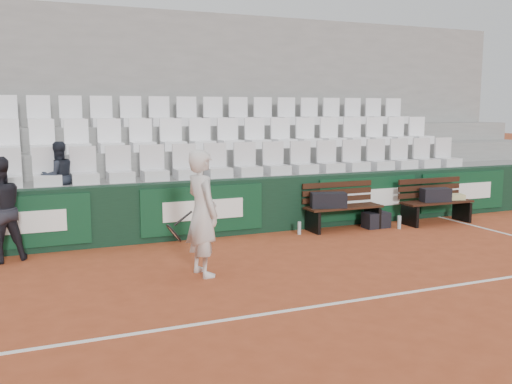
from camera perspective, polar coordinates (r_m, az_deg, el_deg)
name	(u,v)px	position (r m, az deg, el deg)	size (l,w,h in m)	color
ground	(321,306)	(6.76, 6.48, -11.26)	(80.00, 80.00, 0.00)	#A74625
court_baseline	(321,306)	(6.76, 6.48, -11.23)	(18.00, 0.06, 0.01)	white
back_barrier	(215,208)	(10.21, -4.14, -1.63)	(18.00, 0.34, 1.00)	black
grandstand_tier_front	(201,203)	(10.78, -5.56, -1.12)	(18.00, 0.95, 1.00)	gray
grandstand_tier_mid	(186,185)	(11.65, -6.97, 0.68)	(18.00, 0.95, 1.45)	gray
grandstand_tier_back	(174,170)	(12.54, -8.18, 2.23)	(18.00, 0.95, 1.90)	gray
grandstand_rear_wall	(166,112)	(13.07, -8.99, 7.95)	(18.00, 0.30, 4.40)	gray
seat_row_front	(203,161)	(10.52, -5.34, 3.12)	(11.90, 0.44, 0.63)	silver
seat_row_mid	(188,134)	(11.39, -6.82, 5.76)	(11.90, 0.44, 0.63)	white
seat_row_back	(175,111)	(12.30, -8.09, 8.02)	(11.90, 0.44, 0.63)	white
bench_left	(343,218)	(10.88, 8.74, -2.56)	(1.50, 0.56, 0.45)	#341A0F
bench_right	(436,212)	(11.89, 17.59, -1.93)	(1.50, 0.56, 0.45)	black
sports_bag_left	(328,200)	(10.61, 7.26, -0.81)	(0.65, 0.28, 0.28)	black
sports_bag_right	(436,195)	(11.76, 17.52, -0.28)	(0.57, 0.26, 0.26)	black
towel	(453,197)	(12.17, 19.14, -0.45)	(0.39, 0.28, 0.11)	#C5C080
sports_bag_ground	(376,220)	(11.17, 11.91, -2.76)	(0.49, 0.30, 0.30)	black
water_bottle_near	(299,228)	(10.40, 4.35, -3.60)	(0.07, 0.07, 0.23)	#ADBDC5
water_bottle_far	(399,222)	(11.18, 14.13, -2.95)	(0.07, 0.07, 0.25)	#ACBEC3
tennis_player	(202,213)	(7.75, -5.41, -2.11)	(0.75, 0.69, 1.72)	silver
spectator_c	(57,150)	(10.08, -19.27, 4.02)	(0.57, 0.44, 1.17)	#1D212C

